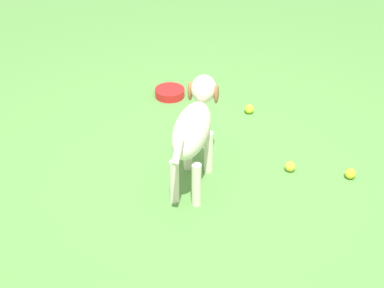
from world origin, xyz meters
name	(u,v)px	position (x,y,z in m)	size (l,w,h in m)	color
ground	(203,179)	(0.00, 0.00, 0.00)	(14.00, 14.00, 0.00)	#548C42
dog	(194,127)	(0.03, 0.05, 0.38)	(0.54, 0.72, 0.58)	silver
tennis_ball_0	(350,174)	(-0.58, -0.68, 0.03)	(0.07, 0.07, 0.07)	yellow
tennis_ball_1	(249,109)	(0.36, -0.78, 0.03)	(0.07, 0.07, 0.07)	#CFDB2F
tennis_ball_2	(290,166)	(-0.29, -0.46, 0.03)	(0.07, 0.07, 0.07)	#C9D833
water_bowl	(170,93)	(0.93, -0.51, 0.03)	(0.22, 0.22, 0.06)	red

